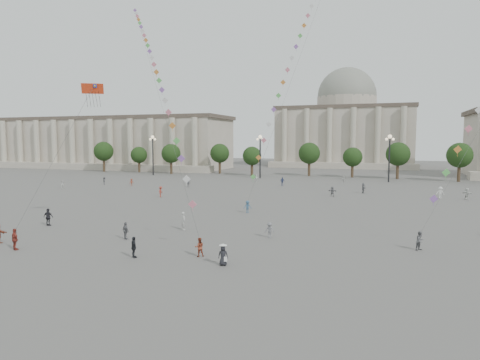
% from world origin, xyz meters
% --- Properties ---
extents(ground, '(360.00, 360.00, 0.00)m').
position_xyz_m(ground, '(0.00, 0.00, 0.00)').
color(ground, '#585653').
rests_on(ground, ground).
extents(hall_west, '(84.00, 26.22, 17.20)m').
position_xyz_m(hall_west, '(-75.00, 93.89, 8.43)').
color(hall_west, '#A39B89').
rests_on(hall_west, ground).
extents(hall_central, '(48.30, 34.30, 35.50)m').
position_xyz_m(hall_central, '(0.00, 129.22, 14.23)').
color(hall_central, '#A39B89').
rests_on(hall_central, ground).
extents(tree_row, '(137.12, 5.12, 8.00)m').
position_xyz_m(tree_row, '(0.00, 78.00, 5.39)').
color(tree_row, '#3A2C1D').
rests_on(tree_row, ground).
extents(lamp_post_far_west, '(2.00, 0.90, 10.65)m').
position_xyz_m(lamp_post_far_west, '(-45.00, 70.00, 7.35)').
color(lamp_post_far_west, '#262628').
rests_on(lamp_post_far_west, ground).
extents(lamp_post_mid_west, '(2.00, 0.90, 10.65)m').
position_xyz_m(lamp_post_mid_west, '(-15.00, 70.00, 7.35)').
color(lamp_post_mid_west, '#262628').
rests_on(lamp_post_mid_west, ground).
extents(lamp_post_mid_east, '(2.00, 0.90, 10.65)m').
position_xyz_m(lamp_post_mid_east, '(15.00, 70.00, 7.35)').
color(lamp_post_mid_east, '#262628').
rests_on(lamp_post_mid_east, ground).
extents(person_crowd_0, '(1.12, 0.78, 1.76)m').
position_xyz_m(person_crowd_0, '(-5.87, 55.12, 0.88)').
color(person_crowd_0, navy).
rests_on(person_crowd_0, ground).
extents(person_crowd_1, '(0.84, 0.92, 1.53)m').
position_xyz_m(person_crowd_1, '(-45.18, 36.08, 0.77)').
color(person_crowd_1, silver).
rests_on(person_crowd_1, ground).
extents(person_crowd_2, '(0.99, 1.10, 1.48)m').
position_xyz_m(person_crowd_2, '(-35.27, 44.76, 0.74)').
color(person_crowd_2, brown).
rests_on(person_crowd_2, ground).
extents(person_crowd_4, '(1.47, 1.16, 1.56)m').
position_xyz_m(person_crowd_4, '(5.62, 64.74, 0.78)').
color(person_crowd_4, silver).
rests_on(person_crowd_4, ground).
extents(person_crowd_6, '(1.02, 0.63, 1.52)m').
position_xyz_m(person_crowd_6, '(3.96, 8.46, 0.76)').
color(person_crowd_6, slate).
rests_on(person_crowd_6, ground).
extents(person_crowd_7, '(1.75, 1.49, 1.90)m').
position_xyz_m(person_crowd_7, '(26.67, 44.20, 0.95)').
color(person_crowd_7, silver).
rests_on(person_crowd_7, ground).
extents(person_crowd_10, '(0.40, 0.61, 1.66)m').
position_xyz_m(person_crowd_10, '(-13.20, 61.16, 0.83)').
color(person_crowd_10, beige).
rests_on(person_crowd_10, ground).
extents(person_crowd_12, '(1.66, 0.82, 1.71)m').
position_xyz_m(person_crowd_12, '(6.02, 41.28, 0.85)').
color(person_crowd_12, slate).
rests_on(person_crowd_12, ground).
extents(person_crowd_13, '(0.76, 0.84, 1.93)m').
position_xyz_m(person_crowd_13, '(-5.55, 9.03, 0.96)').
color(person_crowd_13, '#AEAEA9').
rests_on(person_crowd_13, ground).
extents(person_crowd_16, '(0.98, 0.76, 1.54)m').
position_xyz_m(person_crowd_16, '(-23.18, 46.46, 0.77)').
color(person_crowd_16, slate).
rests_on(person_crowd_16, ground).
extents(person_crowd_17, '(0.84, 1.25, 1.80)m').
position_xyz_m(person_crowd_17, '(-20.81, 31.22, 0.90)').
color(person_crowd_17, '#9D382B').
rests_on(person_crowd_17, ground).
extents(person_crowd_18, '(1.28, 0.81, 1.90)m').
position_xyz_m(person_crowd_18, '(22.85, 44.52, 0.95)').
color(person_crowd_18, silver).
rests_on(person_crowd_18, ground).
extents(person_crowd_20, '(1.03, 1.79, 1.84)m').
position_xyz_m(person_crowd_20, '(10.71, 47.64, 0.92)').
color(person_crowd_20, slate).
rests_on(person_crowd_20, ground).
extents(person_crowd_21, '(1.01, 1.16, 1.56)m').
position_xyz_m(person_crowd_21, '(-42.17, 45.05, 0.78)').
color(person_crowd_21, '#222227').
rests_on(person_crowd_21, ground).
extents(tourist_0, '(1.19, 0.84, 1.88)m').
position_xyz_m(tourist_0, '(-15.57, -3.16, 0.94)').
color(tourist_0, maroon).
rests_on(tourist_0, ground).
extents(tourist_1, '(1.04, 0.98, 1.73)m').
position_xyz_m(tourist_1, '(-4.54, -1.92, 0.86)').
color(tourist_1, black).
rests_on(tourist_1, ground).
extents(tourist_3, '(1.05, 0.81, 1.66)m').
position_xyz_m(tourist_3, '(-8.87, 3.38, 0.83)').
color(tourist_3, slate).
rests_on(tourist_3, ground).
extents(tourist_4, '(1.18, 0.60, 1.93)m').
position_xyz_m(tourist_4, '(-20.68, 6.15, 0.96)').
color(tourist_4, '#222127').
rests_on(tourist_4, ground).
extents(kite_flyer_0, '(0.96, 0.90, 1.56)m').
position_xyz_m(kite_flyer_0, '(0.29, 0.13, 0.78)').
color(kite_flyer_0, brown).
rests_on(kite_flyer_0, ground).
extents(kite_flyer_1, '(1.20, 1.06, 1.61)m').
position_xyz_m(kite_flyer_1, '(-2.44, 21.26, 0.81)').
color(kite_flyer_1, '#345675').
rests_on(kite_flyer_1, ground).
extents(kite_flyer_2, '(0.99, 1.01, 1.64)m').
position_xyz_m(kite_flyer_2, '(17.41, 8.13, 0.82)').
color(kite_flyer_2, '#58595D').
rests_on(kite_flyer_2, ground).
extents(hat_person, '(0.86, 0.67, 1.69)m').
position_xyz_m(hat_person, '(3.02, -1.58, 0.83)').
color(hat_person, black).
rests_on(hat_person, ground).
extents(dragon_kite, '(2.14, 5.64, 16.35)m').
position_xyz_m(dragon_kite, '(-14.58, 6.43, 13.96)').
color(dragon_kite, red).
rests_on(dragon_kite, ground).
extents(kite_train_west, '(35.42, 46.56, 69.76)m').
position_xyz_m(kite_train_west, '(-18.54, 25.29, 20.85)').
color(kite_train_west, '#3F3F3F').
rests_on(kite_train_west, ground).
extents(kite_train_mid, '(10.02, 35.52, 64.95)m').
position_xyz_m(kite_train_mid, '(2.52, 40.15, 30.76)').
color(kite_train_mid, '#3F3F3F').
rests_on(kite_train_mid, ground).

